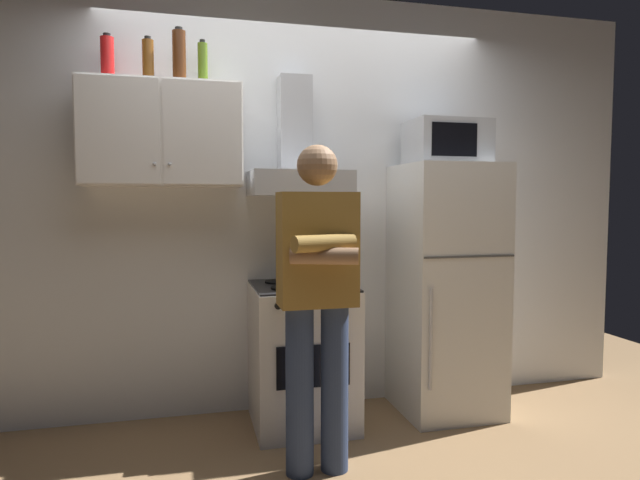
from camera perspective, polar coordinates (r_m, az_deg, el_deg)
The scene contains 13 objects.
ground_plane at distance 3.30m, azimuth -0.00°, elevation -20.33°, with size 7.00×7.00×0.00m, color olive.
back_wall_tiled at distance 3.60m, azimuth -2.28°, elevation 3.83°, with size 4.80×0.10×2.70m, color white.
upper_cabinet at distance 3.32m, azimuth -16.26°, elevation 10.57°, with size 0.90×0.37×0.60m.
stove_oven at distance 3.37m, azimuth -1.88°, elevation -11.98°, with size 0.60×0.62×0.87m.
range_hood at distance 3.37m, azimuth -2.37°, elevation 8.02°, with size 0.60×0.44×0.75m.
refrigerator at distance 3.61m, azimuth 13.11°, elevation -5.05°, with size 0.60×0.62×1.60m.
microwave at distance 3.60m, azimuth 13.21°, elevation 9.95°, with size 0.48×0.37×0.28m.
person_standing at distance 2.68m, azimuth -0.26°, elevation -5.88°, with size 0.38×0.33×1.64m.
cooking_pot at distance 3.19m, azimuth 0.84°, elevation -3.80°, with size 0.30×0.20×0.11m.
bottle_rum_dark at distance 3.38m, azimuth -14.63°, elevation 18.24°, with size 0.08×0.08×0.31m.
bottle_soda_red at distance 3.46m, azimuth -21.51°, elevation 17.36°, with size 0.07×0.07×0.27m.
bottle_olive_oil at distance 3.43m, azimuth -12.27°, elevation 17.68°, with size 0.06×0.06×0.27m.
bottle_beer_brown at distance 3.37m, azimuth -17.68°, elevation 17.65°, with size 0.06×0.06×0.25m.
Camera 1 is at (-0.72, -2.92, 1.36)m, focal length 30.34 mm.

